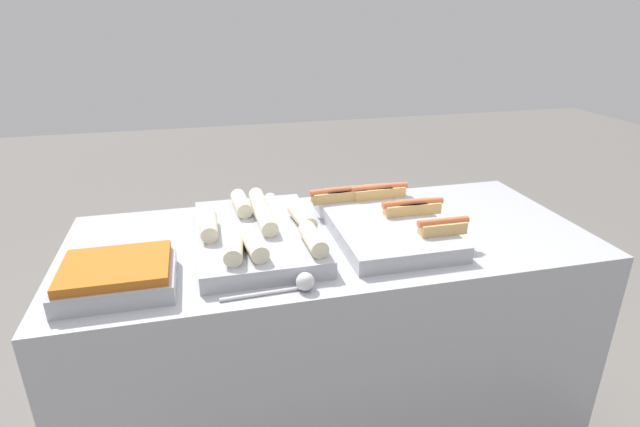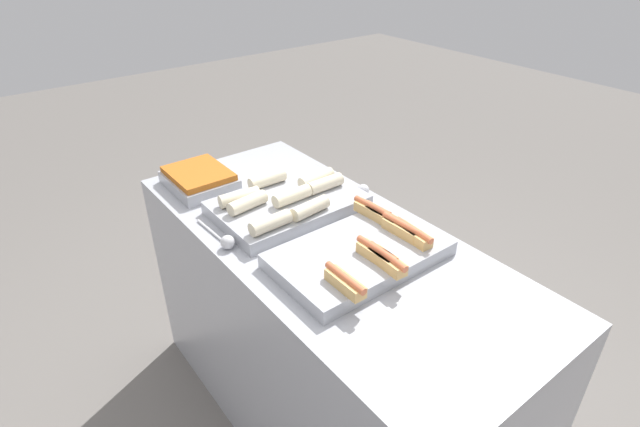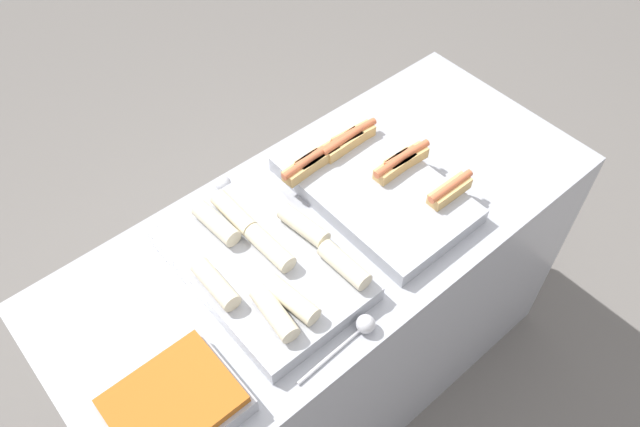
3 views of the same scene
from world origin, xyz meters
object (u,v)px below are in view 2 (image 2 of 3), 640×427
tray_side_front (199,179)px  serving_spoon_far (360,189)px  tray_wraps (287,202)px  serving_spoon_near (225,241)px  tray_hotdogs (364,251)px

tray_side_front → serving_spoon_far: tray_side_front is taller
tray_wraps → tray_side_front: size_ratio=1.88×
serving_spoon_near → serving_spoon_far: (0.00, 0.61, -0.00)m
serving_spoon_far → tray_wraps: bearing=-102.3°
tray_wraps → tray_side_front: (-0.38, -0.18, -0.00)m
tray_wraps → tray_side_front: bearing=-155.5°
tray_side_front → serving_spoon_far: 0.66m
tray_side_front → tray_hotdogs: bearing=13.6°
tray_hotdogs → serving_spoon_near: bearing=-137.5°
tray_side_front → serving_spoon_far: (0.45, 0.48, -0.01)m
tray_side_front → serving_spoon_near: bearing=-15.4°
tray_side_front → serving_spoon_near: (0.45, -0.12, -0.01)m
tray_wraps → serving_spoon_near: size_ratio=2.23×
serving_spoon_far → tray_hotdogs: bearing=-40.2°
tray_hotdogs → tray_wraps: bearing=-177.5°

